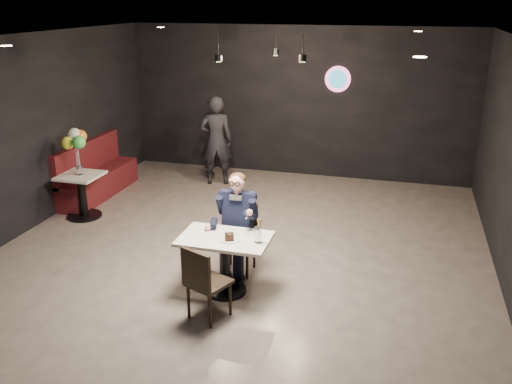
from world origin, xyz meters
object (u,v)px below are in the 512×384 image
(booth_bench, at_px, (98,169))
(side_table, at_px, (82,194))
(chair_near, at_px, (209,281))
(balloon_vase, at_px, (80,170))
(chair_far, at_px, (238,240))
(sundae_glass, at_px, (258,235))
(passerby, at_px, (216,141))
(seated_man, at_px, (238,222))
(main_table, at_px, (225,265))

(booth_bench, height_order, side_table, booth_bench)
(chair_near, bearing_deg, balloon_vase, 166.08)
(chair_far, relative_size, chair_near, 1.00)
(sundae_glass, bearing_deg, chair_far, 126.46)
(sundae_glass, distance_m, passerby, 4.45)
(passerby, bearing_deg, side_table, 37.65)
(chair_far, relative_size, seated_man, 0.64)
(chair_near, distance_m, booth_bench, 4.72)
(sundae_glass, bearing_deg, main_table, 176.10)
(chair_far, distance_m, chair_near, 1.13)
(main_table, bearing_deg, seated_man, 90.00)
(sundae_glass, xyz_separation_m, booth_bench, (-3.82, 2.73, -0.34))
(main_table, xyz_separation_m, chair_near, (0.00, -0.58, 0.09))
(main_table, relative_size, seated_man, 0.76)
(chair_near, height_order, booth_bench, booth_bench)
(chair_far, distance_m, passerby, 3.76)
(side_table, bearing_deg, sundae_glass, -26.24)
(main_table, bearing_deg, sundae_glass, -3.90)
(chair_far, xyz_separation_m, passerby, (-1.51, 3.42, 0.41))
(main_table, distance_m, booth_bench, 4.34)
(chair_near, relative_size, side_table, 1.13)
(passerby, bearing_deg, main_table, 93.34)
(seated_man, distance_m, booth_bench, 4.02)
(side_table, bearing_deg, main_table, -28.89)
(seated_man, bearing_deg, chair_far, 90.00)
(booth_bench, bearing_deg, chair_far, -32.45)
(main_table, xyz_separation_m, seated_man, (0.00, 0.55, 0.34))
(chair_far, bearing_deg, side_table, 159.50)
(passerby, bearing_deg, balloon_vase, 37.65)
(booth_bench, xyz_separation_m, balloon_vase, (0.30, -1.00, 0.32))
(chair_near, height_order, sundae_glass, sundae_glass)
(chair_far, xyz_separation_m, seated_man, (0.00, -0.00, 0.26))
(booth_bench, bearing_deg, balloon_vase, -73.30)
(seated_man, relative_size, booth_bench, 0.70)
(main_table, distance_m, side_table, 3.53)
(seated_man, height_order, booth_bench, seated_man)
(passerby, bearing_deg, seated_man, 96.34)
(chair_near, bearing_deg, side_table, 166.08)
(main_table, bearing_deg, balloon_vase, 151.11)
(sundae_glass, relative_size, passerby, 0.11)
(sundae_glass, relative_size, balloon_vase, 1.25)
(chair_near, height_order, balloon_vase, chair_near)
(sundae_glass, bearing_deg, passerby, 115.90)
(main_table, height_order, sundae_glass, sundae_glass)
(chair_far, height_order, balloon_vase, chair_far)
(seated_man, xyz_separation_m, balloon_vase, (-3.09, 1.15, 0.11))
(main_table, height_order, seated_man, seated_man)
(main_table, xyz_separation_m, balloon_vase, (-3.09, 1.70, 0.45))
(main_table, xyz_separation_m, side_table, (-3.09, 1.70, 0.03))
(main_table, distance_m, seated_man, 0.65)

